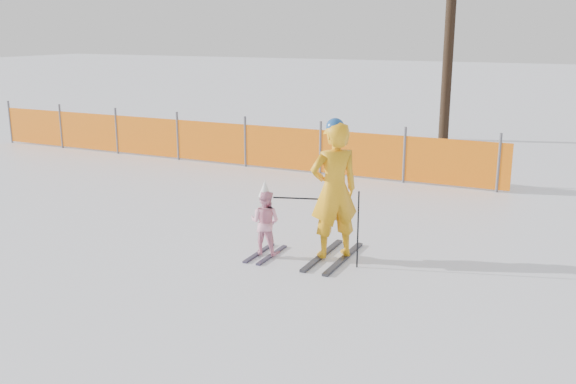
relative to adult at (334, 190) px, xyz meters
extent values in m
plane|color=white|center=(-0.64, -0.71, -1.05)|extent=(120.00, 120.00, 0.00)
cube|color=black|center=(-0.17, 0.00, -1.03)|extent=(0.09, 1.48, 0.04)
cube|color=black|center=(0.17, 0.00, -1.03)|extent=(0.09, 1.48, 0.04)
imported|color=#FFAC15|center=(0.00, 0.00, -0.01)|extent=(0.86, 0.85, 2.01)
sphere|color=#194A8D|center=(0.00, 0.00, 0.92)|extent=(0.26, 0.26, 0.26)
cube|color=black|center=(-1.09, -0.30, -1.04)|extent=(0.09, 0.92, 0.03)
cube|color=black|center=(-0.87, -0.30, -1.04)|extent=(0.09, 0.92, 0.03)
imported|color=#FFA6C3|center=(-0.98, -0.30, -0.53)|extent=(0.49, 0.39, 0.98)
cone|color=white|center=(-0.98, -0.30, -0.01)|extent=(0.19, 0.19, 0.24)
cylinder|color=black|center=(0.45, -0.20, -0.49)|extent=(0.02, 0.02, 1.13)
cylinder|color=black|center=(-0.49, -0.15, -0.15)|extent=(0.74, 0.25, 0.02)
cylinder|color=#595960|center=(-12.36, 5.18, -0.43)|extent=(0.06, 0.06, 1.25)
cylinder|color=#595960|center=(-10.36, 5.18, -0.43)|extent=(0.06, 0.06, 1.25)
cylinder|color=#595960|center=(-8.36, 5.18, -0.43)|extent=(0.06, 0.06, 1.25)
cylinder|color=#595960|center=(-6.36, 5.18, -0.43)|extent=(0.06, 0.06, 1.25)
cylinder|color=#595960|center=(-4.36, 5.18, -0.43)|extent=(0.06, 0.06, 1.25)
cylinder|color=#595960|center=(-2.36, 5.18, -0.43)|extent=(0.06, 0.06, 1.25)
cylinder|color=#595960|center=(-0.36, 5.18, -0.43)|extent=(0.06, 0.06, 1.25)
cylinder|color=#595960|center=(1.64, 5.18, -0.43)|extent=(0.06, 0.06, 1.25)
cube|color=orange|center=(-5.22, 5.18, -0.50)|extent=(14.26, 0.03, 1.00)
cylinder|color=black|center=(-0.78, 11.28, 2.03)|extent=(0.30, 0.30, 6.17)
camera|label=1|loc=(3.26, -8.45, 2.28)|focal=40.00mm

